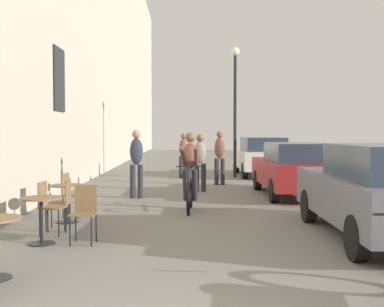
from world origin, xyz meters
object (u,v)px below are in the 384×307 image
cafe_chair_far_toward_street (70,192)px  cyclist_on_bicycle (190,173)px  pedestrian_mid (200,159)px  parked_car_third (261,156)px  pedestrian_near (136,160)px  cafe_chair_mid_toward_wall (49,204)px  street_lamp (235,95)px  cafe_table_far (67,195)px  parked_car_nearest (382,190)px  cafe_chair_far_toward_wall (62,201)px  cafe_table_mid (41,210)px  pedestrian_far (220,154)px  cafe_chair_mid_toward_street (84,210)px  parked_car_second (294,169)px  pedestrian_furthest (184,153)px

cafe_chair_far_toward_street → cyclist_on_bicycle: 2.60m
pedestrian_mid → parked_car_third: 5.62m
pedestrian_near → cafe_chair_mid_toward_wall: bearing=-102.8°
street_lamp → parked_car_third: size_ratio=1.15×
cafe_table_far → street_lamp: street_lamp is taller
parked_car_nearest → parked_car_third: bearing=90.6°
cafe_chair_far_toward_wall → parked_car_nearest: (5.28, -0.90, 0.27)m
cyclist_on_bicycle → parked_car_nearest: (3.01, -3.06, -0.02)m
cafe_table_mid → cafe_chair_far_toward_street: bearing=92.6°
cafe_table_far → parked_car_third: bearing=62.0°
cyclist_on_bicycle → pedestrian_mid: bearing=84.4°
pedestrian_near → cyclist_on_bicycle: bearing=-54.8°
cafe_chair_mid_toward_wall → cafe_chair_far_toward_street: bearing=91.0°
cafe_table_far → cafe_chair_far_toward_street: 0.59m
cafe_table_mid → pedestrian_far: (3.34, 8.39, 0.47)m
cafe_chair_mid_toward_street → cafe_chair_far_toward_wall: same height
street_lamp → parked_car_second: (1.01, -5.51, -2.37)m
cafe_chair_mid_toward_wall → parked_car_second: bearing=43.1°
parked_car_nearest → cafe_table_mid: bearing=-177.8°
pedestrian_furthest → parked_car_nearest: pedestrian_furthest is taller
pedestrian_furthest → pedestrian_mid: bearing=-83.3°
cafe_chair_mid_toward_street → pedestrian_far: pedestrian_far is taller
cafe_chair_far_toward_street → pedestrian_near: pedestrian_near is taller
cafe_table_far → parked_car_second: parked_car_second is taller
cafe_chair_mid_toward_wall → cafe_table_far: cafe_chair_mid_toward_wall is taller
pedestrian_mid → pedestrian_far: (0.69, 1.75, 0.06)m
cyclist_on_bicycle → parked_car_second: (2.81, 2.28, -0.07)m
cafe_table_mid → cafe_chair_mid_toward_wall: cafe_chair_mid_toward_wall is taller
cafe_chair_mid_toward_wall → parked_car_nearest: 5.43m
parked_car_third → parked_car_second: bearing=-90.8°
cafe_table_mid → parked_car_third: bearing=65.9°
parked_car_third → cafe_table_mid: bearing=-114.1°
cyclist_on_bicycle → parked_car_nearest: cyclist_on_bicycle is taller
cafe_chair_mid_toward_wall → cafe_chair_far_toward_wall: same height
cafe_chair_mid_toward_wall → pedestrian_furthest: (2.24, 10.04, 0.43)m
pedestrian_near → parked_car_nearest: (4.37, -5.00, -0.21)m
street_lamp → cafe_chair_mid_toward_wall: bearing=-112.0°
cyclist_on_bicycle → parked_car_third: 8.87m
cafe_chair_mid_toward_wall → cafe_chair_far_toward_wall: bearing=74.1°
pedestrian_near → pedestrian_far: size_ratio=1.01×
cafe_chair_mid_toward_street → cafe_chair_mid_toward_wall: size_ratio=1.00×
pedestrian_far → street_lamp: street_lamp is taller
cafe_table_mid → cafe_chair_mid_toward_wall: size_ratio=0.81×
cafe_chair_mid_toward_street → pedestrian_near: (0.31, 5.12, 0.48)m
cafe_chair_mid_toward_street → cafe_chair_far_toward_street: same height
cafe_chair_far_toward_street → parked_car_third: (5.31, 9.28, 0.27)m
pedestrian_mid → parked_car_second: size_ratio=0.41×
pedestrian_far → cafe_chair_far_toward_wall: bearing=-114.3°
cafe_chair_far_toward_wall → parked_car_second: (5.08, 4.45, 0.23)m
cafe_table_mid → street_lamp: bearing=69.6°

